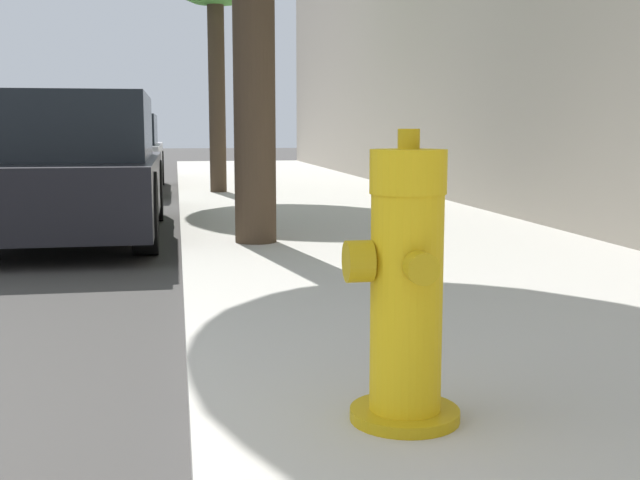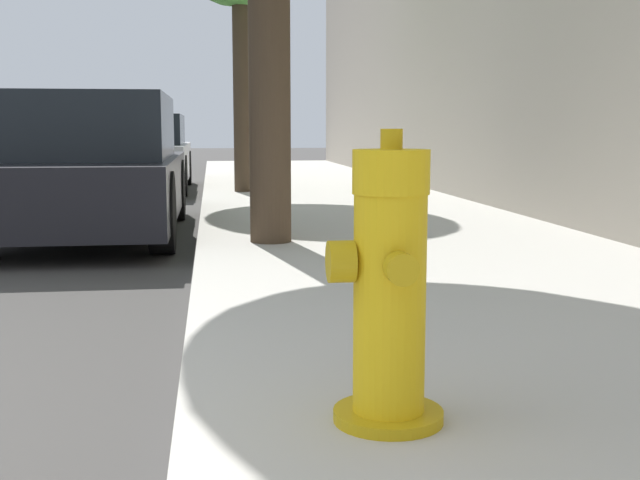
# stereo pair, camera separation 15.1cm
# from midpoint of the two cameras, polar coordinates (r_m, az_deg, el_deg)

# --- Properties ---
(fire_hydrant) EXTENTS (0.35, 0.34, 0.88)m
(fire_hydrant) POSITION_cam_midpoint_polar(r_m,az_deg,el_deg) (2.39, 6.70, -3.64)
(fire_hydrant) COLOR #C39C11
(fire_hydrant) RESTS_ON sidewalk_slab
(parked_car_near) EXTENTS (1.70, 3.94, 1.32)m
(parked_car_near) POSITION_cam_midpoint_polar(r_m,az_deg,el_deg) (7.82, -15.69, 4.90)
(parked_car_near) COLOR black
(parked_car_near) RESTS_ON ground_plane
(parked_car_mid) EXTENTS (1.74, 3.94, 1.23)m
(parked_car_mid) POSITION_cam_midpoint_polar(r_m,az_deg,el_deg) (13.47, -12.71, 6.00)
(parked_car_mid) COLOR #B7B7BC
(parked_car_mid) RESTS_ON ground_plane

